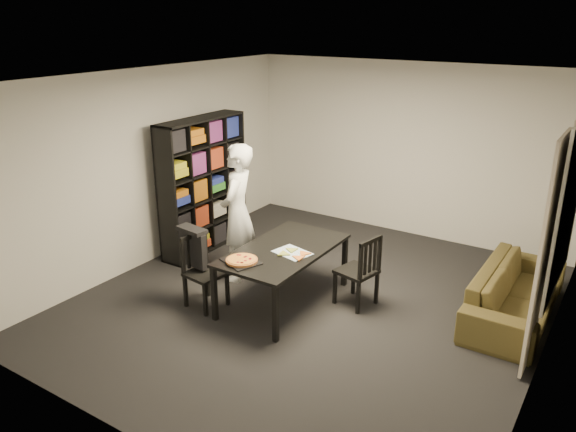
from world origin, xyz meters
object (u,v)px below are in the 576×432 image
Objects in this scene: dining_table at (283,253)px; chair_right at (363,267)px; baking_tray at (241,261)px; sofa at (516,293)px; pepperoni_pizza at (242,260)px; person at (238,213)px; bookshelf at (203,185)px; chair_left at (200,265)px.

chair_right is at bearing 26.06° from dining_table.
sofa is (2.57, 1.69, -0.40)m from baking_tray.
person is at bearing 129.83° from pepperoni_pizza.
baking_tray is at bearing 123.31° from sofa.
bookshelf is 2.74m from chair_right.
bookshelf is at bearing 157.47° from dining_table.
bookshelf is 2.16m from pepperoni_pizza.
baking_tray is 0.21× the size of sofa.
chair_left is at bearing -13.75° from person.
sofa is (2.38, 1.13, -0.33)m from dining_table.
dining_table is 0.92m from chair_right.
chair_right is at bearing -51.12° from chair_left.
chair_right is (2.68, -0.37, -0.45)m from bookshelf.
bookshelf reaches higher than sofa.
chair_right is at bearing 115.12° from sofa.
person is at bearing -72.66° from chair_right.
chair_right reaches higher than chair_left.
bookshelf is 1.13m from person.
baking_tray is (0.66, -0.81, -0.19)m from person.
person is at bearing 129.30° from baking_tray.
pepperoni_pizza is at bearing 20.88° from person.
chair_left is at bearing -179.81° from pepperoni_pizza.
bookshelf is 5.43× the size of pepperoni_pizza.
chair_right reaches higher than baking_tray.
dining_table is at bearing -46.37° from chair_left.
pepperoni_pizza is at bearing -81.97° from chair_left.
bookshelf is 2.04m from dining_table.
dining_table is at bearing -22.53° from bookshelf.
dining_table is at bearing -51.68° from chair_right.
chair_right reaches higher than pepperoni_pizza.
bookshelf is 0.97× the size of sofa.
bookshelf is 1.77m from chair_left.
chair_right is 1.73m from sofa.
dining_table is 4.66× the size of pepperoni_pizza.
pepperoni_pizza reaches higher than sofa.
pepperoni_pizza is (0.60, 0.00, 0.22)m from chair_left.
bookshelf is 4.30m from sofa.
sofa is at bearing 4.86° from bookshelf.
chair_left is at bearing -144.21° from dining_table.
chair_right is at bearing 43.41° from baking_tray.
pepperoni_pizza is (0.68, -0.81, -0.17)m from person.
baking_tray is 3.10m from sofa.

